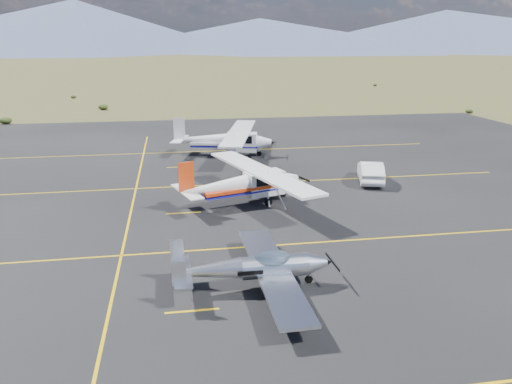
{
  "coord_description": "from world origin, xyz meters",
  "views": [
    {
      "loc": [
        -3.38,
        -19.89,
        9.53
      ],
      "look_at": [
        0.94,
        5.75,
        1.6
      ],
      "focal_mm": 35.0,
      "sensor_mm": 36.0,
      "label": 1
    }
  ],
  "objects_px": {
    "aircraft_cessna": "(244,183)",
    "aircraft_low_wing": "(256,268)",
    "aircraft_plain": "(225,139)",
    "sedan": "(371,172)"
  },
  "relations": [
    {
      "from": "aircraft_cessna",
      "to": "aircraft_low_wing",
      "type": "bearing_deg",
      "value": -113.77
    },
    {
      "from": "aircraft_cessna",
      "to": "aircraft_plain",
      "type": "height_order",
      "value": "aircraft_plain"
    },
    {
      "from": "aircraft_cessna",
      "to": "aircraft_plain",
      "type": "relative_size",
      "value": 0.92
    },
    {
      "from": "aircraft_low_wing",
      "to": "aircraft_plain",
      "type": "bearing_deg",
      "value": 85.97
    },
    {
      "from": "aircraft_plain",
      "to": "sedan",
      "type": "xyz_separation_m",
      "value": [
        9.19,
        -9.94,
        -0.69
      ]
    },
    {
      "from": "aircraft_plain",
      "to": "sedan",
      "type": "height_order",
      "value": "aircraft_plain"
    },
    {
      "from": "aircraft_low_wing",
      "to": "aircraft_plain",
      "type": "distance_m",
      "value": 24.17
    },
    {
      "from": "aircraft_plain",
      "to": "aircraft_low_wing",
      "type": "bearing_deg",
      "value": -79.21
    },
    {
      "from": "aircraft_low_wing",
      "to": "sedan",
      "type": "xyz_separation_m",
      "value": [
        10.51,
        14.19,
        -0.17
      ]
    },
    {
      "from": "aircraft_cessna",
      "to": "sedan",
      "type": "distance_m",
      "value": 10.06
    }
  ]
}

